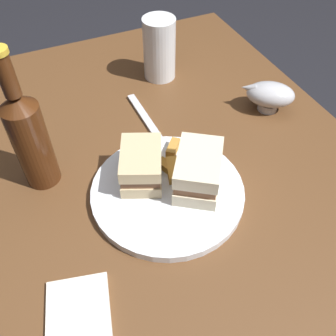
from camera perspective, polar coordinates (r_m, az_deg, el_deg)
ground_plane at (r=1.41m, az=0.04°, el=-21.43°), size 6.00×6.00×0.00m
dining_table at (r=1.05m, az=0.05°, el=-13.91°), size 1.06×0.79×0.78m
plate at (r=0.68m, az=-0.07°, el=-3.62°), size 0.28×0.28×0.02m
sandwich_half_left at (r=0.65m, az=4.62°, el=-0.44°), size 0.13×0.12×0.07m
sandwich_half_right at (r=0.67m, az=-4.09°, el=0.43°), size 0.12×0.11×0.06m
potato_wedge_front at (r=0.70m, az=-0.12°, el=0.20°), size 0.05×0.03×0.01m
potato_wedge_middle at (r=0.73m, az=0.77°, el=3.06°), size 0.04×0.04×0.02m
potato_wedge_back at (r=0.69m, az=2.82°, el=-0.44°), size 0.04×0.05×0.02m
potato_wedge_left_edge at (r=0.69m, az=0.75°, el=-0.32°), size 0.06×0.04×0.02m
potato_wedge_right_edge at (r=0.71m, az=3.55°, el=1.45°), size 0.04×0.04×0.02m
potato_wedge_stray at (r=0.72m, az=-2.60°, el=1.79°), size 0.04×0.03×0.02m
pint_glass at (r=0.93m, az=-1.32°, el=17.14°), size 0.08×0.08×0.15m
gravy_boat at (r=0.86m, az=15.22°, el=10.75°), size 0.12×0.13×0.07m
cider_bottle at (r=0.68m, az=-20.36°, el=4.47°), size 0.06×0.06×0.27m
napkin at (r=0.59m, az=-13.49°, el=-20.79°), size 0.13×0.11×0.01m
fork at (r=0.83m, az=-3.41°, el=7.53°), size 0.18×0.02×0.01m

